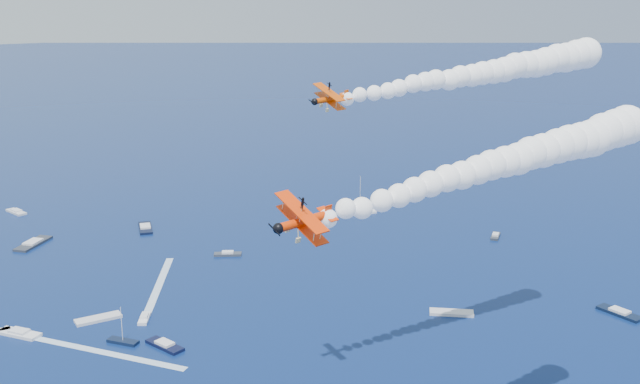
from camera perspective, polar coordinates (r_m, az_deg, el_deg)
biplane_lead at (r=121.75m, az=0.83°, el=6.97°), size 7.30×8.63×6.89m
biplane_trail at (r=84.03m, az=-1.19°, el=-2.19°), size 8.62×10.32×8.11m
smoke_trail_lead at (r=139.41m, az=11.69°, el=8.69°), size 60.66×6.89×10.64m
smoke_trail_trail at (r=102.54m, az=13.13°, el=1.98°), size 61.07×14.96×10.64m
spectator_boats at (r=191.76m, az=-14.48°, el=-8.49°), size 227.21×184.86×0.70m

